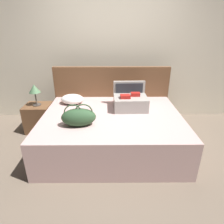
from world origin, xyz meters
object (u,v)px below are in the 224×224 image
hard_case_large (130,101)px  pillow_near_headboard (72,99)px  bed (112,131)px  nightstand (39,118)px  duffel_bag (79,117)px  table_lamp (34,90)px

hard_case_large → pillow_near_headboard: bearing=165.6°
bed → nightstand: 1.40m
pillow_near_headboard → hard_case_large: bearing=-12.8°
hard_case_large → duffel_bag: 0.93m
duffel_bag → nightstand: 1.29m
hard_case_large → pillow_near_headboard: hard_case_large is taller
duffel_bag → bed: bearing=36.5°
hard_case_large → table_lamp: bearing=168.3°
nightstand → duffel_bag: bearing=-45.0°
bed → nightstand: bed is taller
nightstand → hard_case_large: bearing=-10.1°
hard_case_large → table_lamp: size_ratio=1.42×
bed → pillow_near_headboard: size_ratio=5.37×
hard_case_large → nightstand: hard_case_large is taller
duffel_bag → nightstand: (-0.86, 0.86, -0.42)m
duffel_bag → table_lamp: (-0.86, 0.86, 0.10)m
table_lamp → bed: bearing=-22.6°
hard_case_large → table_lamp: hard_case_large is taller
bed → nightstand: (-1.30, 0.54, -0.03)m
hard_case_large → pillow_near_headboard: size_ratio=1.38×
duffel_bag → pillow_near_headboard: (-0.23, 0.79, -0.04)m
nightstand → table_lamp: bearing=-90.0°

